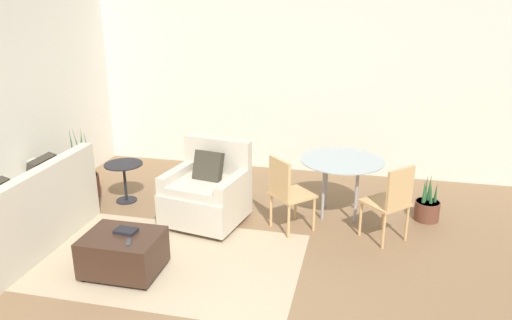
{
  "coord_description": "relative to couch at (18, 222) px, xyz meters",
  "views": [
    {
      "loc": [
        1.28,
        -3.35,
        2.7
      ],
      "look_at": [
        0.02,
        2.15,
        0.75
      ],
      "focal_mm": 35.0,
      "sensor_mm": 36.0,
      "label": 1
    }
  ],
  "objects": [
    {
      "name": "wall_back",
      "position": [
        2.31,
        3.17,
        1.06
      ],
      "size": [
        12.0,
        0.06,
        2.75
      ],
      "color": "silver",
      "rests_on": "ground_plane"
    },
    {
      "name": "dining_chair_near_right",
      "position": [
        3.92,
        1.06,
        0.2
      ],
      "size": [
        0.59,
        0.59,
        0.9
      ],
      "color": "tan",
      "rests_on": "ground_plane"
    },
    {
      "name": "area_rug",
      "position": [
        1.56,
        0.11,
        -0.31
      ],
      "size": [
        2.98,
        1.74,
        0.01
      ],
      "color": "tan",
      "rests_on": "ground_plane"
    },
    {
      "name": "book_stack",
      "position": [
        1.35,
        -0.14,
        0.12
      ],
      "size": [
        0.22,
        0.16,
        0.03
      ],
      "color": "black",
      "rests_on": "ottoman"
    },
    {
      "name": "dining_table",
      "position": [
        3.34,
        1.65,
        0.32
      ],
      "size": [
        1.01,
        1.01,
        0.73
      ],
      "color": "#99A8AD",
      "rests_on": "ground_plane"
    },
    {
      "name": "side_table",
      "position": [
        0.53,
        1.43,
        0.06
      ],
      "size": [
        0.5,
        0.5,
        0.53
      ],
      "color": "black",
      "rests_on": "ground_plane"
    },
    {
      "name": "ottoman",
      "position": [
        1.33,
        -0.2,
        -0.09
      ],
      "size": [
        0.74,
        0.59,
        0.41
      ],
      "color": "#382319",
      "rests_on": "ground_plane"
    },
    {
      "name": "potted_plant",
      "position": [
        -0.11,
        1.46,
        -0.1
      ],
      "size": [
        0.43,
        0.43,
        1.01
      ],
      "color": "brown",
      "rests_on": "ground_plane"
    },
    {
      "name": "potted_plant_small",
      "position": [
        4.39,
        1.73,
        -0.16
      ],
      "size": [
        0.3,
        0.3,
        0.58
      ],
      "color": "brown",
      "rests_on": "ground_plane"
    },
    {
      "name": "couch",
      "position": [
        0.0,
        0.0,
        0.0
      ],
      "size": [
        0.89,
        1.98,
        0.93
      ],
      "color": "beige",
      "rests_on": "ground_plane"
    },
    {
      "name": "dining_chair_near_left",
      "position": [
        2.75,
        1.06,
        0.2
      ],
      "size": [
        0.59,
        0.59,
        0.9
      ],
      "color": "tan",
      "rests_on": "ground_plane"
    },
    {
      "name": "tv_remote_primary",
      "position": [
        1.47,
        -0.32,
        0.1
      ],
      "size": [
        0.09,
        0.14,
        0.01
      ],
      "color": "#333338",
      "rests_on": "ottoman"
    },
    {
      "name": "armchair",
      "position": [
        1.79,
        1.07,
        0.06
      ],
      "size": [
        1.0,
        0.96,
        0.98
      ],
      "color": "beige",
      "rests_on": "ground_plane"
    },
    {
      "name": "wall_left",
      "position": [
        -0.57,
        0.69,
        1.06
      ],
      "size": [
        0.06,
        12.0,
        2.75
      ],
      "color": "silver",
      "rests_on": "ground_plane"
    }
  ]
}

